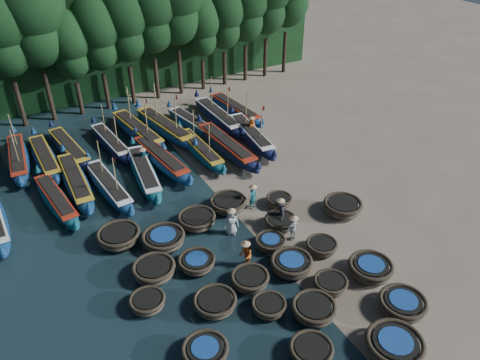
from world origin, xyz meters
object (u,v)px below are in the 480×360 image
coracle_20 (119,236)px  fisherman_3 (280,212)px  long_boat_6 (200,150)px  coracle_22 (197,220)px  long_boat_16 (218,116)px  fisherman_2 (245,254)px  long_boat_4 (144,172)px  coracle_12 (250,280)px  coracle_21 (164,239)px  long_boat_12 (111,142)px  long_boat_10 (45,158)px  coracle_4 (402,304)px  fisherman_5 (143,158)px  coracle_23 (228,203)px  long_boat_14 (165,127)px  coracle_13 (291,264)px  fisherman_6 (252,127)px  coracle_2 (311,351)px  long_boat_7 (226,146)px  coracle_10 (148,302)px  coracle_16 (197,262)px  long_boat_8 (251,135)px  coracle_15 (154,270)px  fisherman_0 (231,221)px  long_boat_5 (161,159)px  coracle_9 (370,269)px  coracle_17 (270,242)px  long_boat_1 (56,200)px  coracle_14 (322,246)px  coracle_8 (331,284)px  coracle_5 (205,352)px  coracle_6 (269,306)px  long_boat_3 (109,186)px  long_boat_15 (193,124)px  long_boat_9 (18,158)px  coracle_3 (395,346)px  long_boat_13 (138,131)px  coracle_7 (314,309)px  coracle_18 (281,222)px  long_boat_2 (76,181)px  coracle_11 (215,303)px  long_boat_17 (235,109)px  coracle_24 (279,200)px

coracle_20 → fisherman_3: (8.66, -3.00, 0.46)m
long_boat_6 → coracle_22: bearing=-117.2°
long_boat_16 → fisherman_2: long_boat_16 is taller
coracle_22 → long_boat_4: bearing=98.5°
coracle_12 → coracle_21: 5.59m
long_boat_12 → long_boat_6: bearing=-44.6°
long_boat_10 → long_boat_12: 4.69m
coracle_20 → coracle_21: 2.52m
coracle_4 → fisherman_5: fisherman_5 is taller
coracle_23 → fisherman_2: bearing=-108.3°
long_boat_14 → coracle_13: bearing=-99.6°
coracle_13 → fisherman_6: bearing=67.3°
coracle_2 → long_boat_7: long_boat_7 is taller
coracle_10 → long_boat_16: size_ratio=0.21×
coracle_23 → fisherman_3: bearing=-55.7°
coracle_16 → long_boat_16: size_ratio=0.26×
long_boat_8 → long_boat_10: (-14.34, 4.18, -0.03)m
coracle_15 → fisherman_0: size_ratio=1.40×
long_boat_5 → coracle_9: bearing=-77.7°
long_boat_12 → fisherman_0: size_ratio=3.94×
coracle_17 → long_boat_10: size_ratio=0.22×
coracle_21 → long_boat_16: size_ratio=0.30×
coracle_10 → coracle_16: bearing=22.4°
coracle_23 → coracle_13: bearing=-87.3°
fisherman_0 → long_boat_6: bearing=96.5°
coracle_12 → long_boat_1: long_boat_1 is taller
coracle_14 → coracle_20: (-9.32, 6.12, 0.08)m
fisherman_3 → long_boat_7: bearing=-167.5°
coracle_8 → coracle_5: bearing=-175.8°
coracle_6 → coracle_21: 7.27m
long_boat_3 → long_boat_5: size_ratio=0.92×
long_boat_10 → long_boat_15: size_ratio=1.07×
long_boat_6 → fisherman_2: 11.94m
long_boat_15 → coracle_14: bearing=-99.8°
long_boat_9 → long_boat_14: bearing=0.8°
coracle_12 → fisherman_3: bearing=40.3°
long_boat_4 → long_boat_9: 9.37m
fisherman_0 → long_boat_3: bearing=143.7°
coracle_8 → long_boat_6: bearing=89.9°
fisherman_6 → fisherman_3: bearing=-152.9°
coracle_3 → coracle_21: size_ratio=1.19×
coracle_16 → long_boat_13: long_boat_13 is taller
coracle_7 → coracle_23: 9.28m
coracle_7 → fisherman_6: bearing=68.6°
coracle_4 → long_boat_12: long_boat_12 is taller
coracle_17 → long_boat_1: size_ratio=0.24×
coracle_18 → long_boat_2: bearing=133.1°
coracle_11 → long_boat_17: 21.18m
coracle_18 → long_boat_14: bearing=95.7°
coracle_24 → long_boat_12: 14.06m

